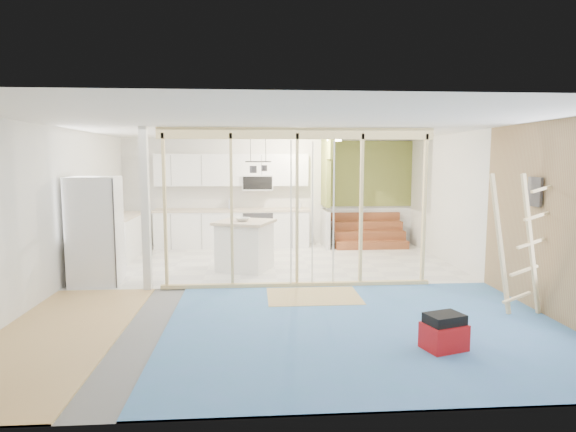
{
  "coord_description": "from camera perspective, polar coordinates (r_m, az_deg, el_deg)",
  "views": [
    {
      "loc": [
        -0.4,
        -7.68,
        2.08
      ],
      "look_at": [
        0.2,
        0.6,
        1.11
      ],
      "focal_mm": 30.0,
      "sensor_mm": 36.0,
      "label": 1
    }
  ],
  "objects": [
    {
      "name": "room",
      "position": [
        7.73,
        -1.14,
        0.85
      ],
      "size": [
        7.01,
        8.01,
        2.61
      ],
      "color": "slate",
      "rests_on": "ground"
    },
    {
      "name": "floor_overlays",
      "position": [
        8.03,
        -0.61,
        -8.3
      ],
      "size": [
        7.0,
        8.0,
        0.03
      ],
      "color": "silver",
      "rests_on": "room"
    },
    {
      "name": "stud_frame",
      "position": [
        7.7,
        -2.95,
        2.99
      ],
      "size": [
        4.66,
        0.14,
        2.6
      ],
      "color": "beige",
      "rests_on": "room"
    },
    {
      "name": "base_cabinets",
      "position": [
        11.22,
        -10.27,
        -1.73
      ],
      "size": [
        4.45,
        2.24,
        0.93
      ],
      "color": "white",
      "rests_on": "room"
    },
    {
      "name": "upper_cabinets",
      "position": [
        11.51,
        -6.34,
        5.3
      ],
      "size": [
        3.6,
        0.41,
        0.85
      ],
      "color": "white",
      "rests_on": "room"
    },
    {
      "name": "green_partition",
      "position": [
        11.66,
        8.0,
        0.98
      ],
      "size": [
        2.25,
        1.51,
        2.6
      ],
      "color": "olive",
      "rests_on": "room"
    },
    {
      "name": "pot_rack",
      "position": [
        9.57,
        -3.58,
        6.13
      ],
      "size": [
        0.52,
        0.52,
        0.72
      ],
      "color": "black",
      "rests_on": "room"
    },
    {
      "name": "sheathing_panel",
      "position": [
        6.92,
        30.0,
        -0.71
      ],
      "size": [
        0.02,
        4.0,
        2.6
      ],
      "primitive_type": "cube",
      "color": "#9F8A56",
      "rests_on": "room"
    },
    {
      "name": "electrical_panel",
      "position": [
        7.37,
        27.23,
        2.57
      ],
      "size": [
        0.04,
        0.3,
        0.4
      ],
      "primitive_type": "cube",
      "color": "#39393E",
      "rests_on": "room"
    },
    {
      "name": "ceiling_light",
      "position": [
        10.84,
        5.5,
        9.04
      ],
      "size": [
        0.32,
        0.32,
        0.08
      ],
      "primitive_type": "cylinder",
      "color": "#FFEABF",
      "rests_on": "room"
    },
    {
      "name": "fridge",
      "position": [
        8.62,
        -21.8,
        -1.67
      ],
      "size": [
        0.84,
        0.81,
        1.81
      ],
      "rotation": [
        0.0,
        0.0,
        0.08
      ],
      "color": "white",
      "rests_on": "room"
    },
    {
      "name": "island",
      "position": [
        9.14,
        -5.13,
        -3.53
      ],
      "size": [
        1.25,
        1.25,
        0.95
      ],
      "rotation": [
        0.0,
        0.0,
        -0.37
      ],
      "color": "white",
      "rests_on": "room"
    },
    {
      "name": "bowl",
      "position": [
        9.01,
        -5.4,
        -0.4
      ],
      "size": [
        0.33,
        0.33,
        0.07
      ],
      "primitive_type": "imported",
      "rotation": [
        0.0,
        0.0,
        -0.27
      ],
      "color": "silver",
      "rests_on": "island"
    },
    {
      "name": "soap_bottle_a",
      "position": [
        11.5,
        -6.84,
        1.61
      ],
      "size": [
        0.15,
        0.15,
        0.3
      ],
      "primitive_type": "imported",
      "rotation": [
        0.0,
        0.0,
        0.41
      ],
      "color": "silver",
      "rests_on": "base_cabinets"
    },
    {
      "name": "soap_bottle_b",
      "position": [
        11.56,
        1.35,
        1.39
      ],
      "size": [
        0.1,
        0.11,
        0.19
      ],
      "primitive_type": "imported",
      "rotation": [
        0.0,
        0.0,
        -0.27
      ],
      "color": "silver",
      "rests_on": "base_cabinets"
    },
    {
      "name": "toolbox",
      "position": [
        5.67,
        18.01,
        -13.07
      ],
      "size": [
        0.51,
        0.44,
        0.42
      ],
      "rotation": [
        0.0,
        0.0,
        0.3
      ],
      "color": "#B81113",
      "rests_on": "room"
    },
    {
      "name": "ladder",
      "position": [
        7.02,
        25.77,
        -3.11
      ],
      "size": [
        1.01,
        0.16,
        1.9
      ],
      "rotation": [
        0.0,
        0.0,
        0.27
      ],
      "color": "beige",
      "rests_on": "room"
    }
  ]
}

